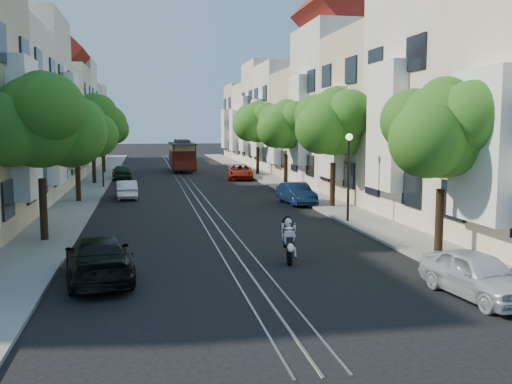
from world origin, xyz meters
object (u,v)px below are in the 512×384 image
tree_e_d (258,123)px  parked_car_e_far (240,172)px  tree_e_c (287,126)px  lamp_east (349,164)px  parked_car_e_near (477,275)px  tree_w_d (103,126)px  sportbike_rider (288,237)px  tree_e_b (335,124)px  tree_e_a (445,133)px  tree_w_c (93,120)px  tree_w_b (77,130)px  parked_car_e_mid (296,194)px  parked_car_w_far (122,172)px  tree_w_a (41,124)px  parked_car_w_near (98,259)px  parked_car_w_mid (127,189)px  cable_car (182,154)px  lamp_west (102,150)px

tree_e_d → parked_car_e_far: size_ratio=1.48×
tree_e_c → lamp_east: tree_e_c is taller
lamp_east → parked_car_e_far: bearing=93.6°
parked_car_e_near → parked_car_e_far: bearing=84.8°
tree_w_d → sportbike_rider: size_ratio=3.40×
sportbike_rider → tree_e_b: bearing=74.2°
tree_e_a → sportbike_rider: tree_e_a is taller
tree_w_c → parked_car_e_near: 35.63m
tree_w_b → parked_car_e_mid: tree_w_b is taller
tree_w_b → lamp_east: tree_w_b is taller
tree_e_d → parked_car_e_far: 6.26m
tree_e_b → parked_car_w_far: bearing=122.0°
tree_e_a → tree_e_b: 12.00m
parked_car_e_far → lamp_east: bearing=-78.8°
tree_w_d → parked_car_w_far: tree_w_d is taller
tree_e_d → tree_w_b: 22.28m
parked_car_e_mid → parked_car_e_near: bearing=-94.3°
tree_w_a → tree_e_a: bearing=-19.1°
tree_w_d → parked_car_e_near: 45.95m
tree_e_c → tree_w_a: bearing=-128.7°
parked_car_w_near → tree_e_d: bearing=-116.1°
tree_w_c → tree_w_d: tree_w_c is taller
parked_car_e_near → tree_w_a: bearing=135.5°
lamp_east → parked_car_w_mid: lamp_east is taller
parked_car_e_near → tree_e_a: bearing=65.2°
lamp_east → tree_e_d: bearing=88.0°
tree_e_d → parked_car_e_mid: tree_e_d is taller
lamp_east → parked_car_e_near: lamp_east is taller
tree_w_a → tree_w_b: 12.00m
tree_e_d → sportbike_rider: bearing=-99.5°
tree_w_c → cable_car: (7.64, 12.06, -3.33)m
lamp_east → parked_car_w_mid: (-10.70, 11.52, -2.26)m
tree_w_a → parked_car_w_mid: bearing=78.6°
parked_car_e_far → tree_w_b: bearing=-125.0°
tree_w_c → lamp_west: size_ratio=1.71×
parked_car_e_mid → tree_w_d: bearing=112.6°
lamp_west → cable_car: (6.80, 15.04, -1.10)m
tree_e_b → lamp_west: size_ratio=1.61×
parked_car_e_near → parked_car_w_mid: parked_car_e_near is taller
lamp_west → parked_car_w_far: (1.08, 6.92, -2.19)m
tree_e_c → parked_car_e_mid: tree_e_c is taller
parked_car_w_near → lamp_west: bearing=-93.8°
tree_e_a → parked_car_e_mid: 14.49m
cable_car → parked_car_e_far: bearing=-67.4°
tree_w_c → parked_car_w_far: (1.92, 3.95, -4.42)m
tree_e_c → lamp_west: size_ratio=1.57×
parked_car_w_mid → tree_e_a: bearing=118.3°
tree_e_c → lamp_east: size_ratio=1.57×
tree_e_d → parked_car_w_near: tree_e_d is taller
tree_w_d → parked_car_w_near: tree_w_d is taller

